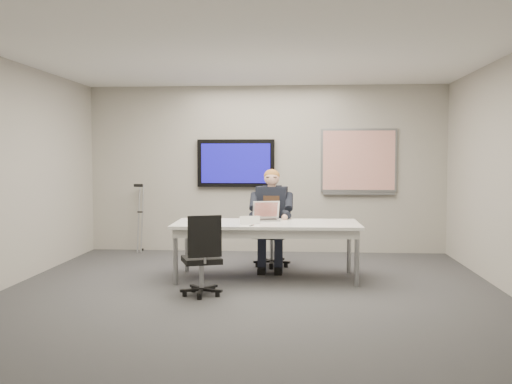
# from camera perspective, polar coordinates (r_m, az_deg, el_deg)

# --- Properties ---
(floor) EXTENTS (6.00, 6.00, 0.02)m
(floor) POSITION_cam_1_polar(r_m,az_deg,el_deg) (6.81, -0.52, -10.08)
(floor) COLOR #3A3A3D
(floor) RESTS_ON ground
(ceiling) EXTENTS (6.00, 6.00, 0.02)m
(ceiling) POSITION_cam_1_polar(r_m,az_deg,el_deg) (6.73, -0.53, 13.77)
(ceiling) COLOR white
(ceiling) RESTS_ON wall_back
(wall_back) EXTENTS (6.00, 0.02, 2.80)m
(wall_back) POSITION_cam_1_polar(r_m,az_deg,el_deg) (9.62, 0.98, 2.30)
(wall_back) COLOR #ACA79B
(wall_back) RESTS_ON ground
(wall_front) EXTENTS (6.00, 0.02, 2.80)m
(wall_front) POSITION_cam_1_polar(r_m,az_deg,el_deg) (3.65, -4.49, 0.38)
(wall_front) COLOR #ACA79B
(wall_front) RESTS_ON ground
(wall_left) EXTENTS (0.02, 6.00, 2.80)m
(wall_left) POSITION_cam_1_polar(r_m,az_deg,el_deg) (7.50, -24.02, 1.67)
(wall_left) COLOR #ACA79B
(wall_left) RESTS_ON ground
(conference_table) EXTENTS (2.44, 1.07, 0.75)m
(conference_table) POSITION_cam_1_polar(r_m,az_deg,el_deg) (7.49, 1.06, -3.71)
(conference_table) COLOR white
(conference_table) RESTS_ON ground
(tv_display) EXTENTS (1.30, 0.09, 0.80)m
(tv_display) POSITION_cam_1_polar(r_m,az_deg,el_deg) (9.61, -2.02, 2.89)
(tv_display) COLOR black
(tv_display) RESTS_ON wall_back
(whiteboard) EXTENTS (1.25, 0.08, 1.10)m
(whiteboard) POSITION_cam_1_polar(r_m,az_deg,el_deg) (9.62, 10.23, 3.02)
(whiteboard) COLOR gray
(whiteboard) RESTS_ON wall_back
(office_chair_far) EXTENTS (0.62, 0.62, 1.04)m
(office_chair_far) POSITION_cam_1_polar(r_m,az_deg,el_deg) (8.43, 1.70, -5.20)
(office_chair_far) COLOR black
(office_chair_far) RESTS_ON ground
(office_chair_near) EXTENTS (0.58, 0.58, 0.95)m
(office_chair_near) POSITION_cam_1_polar(r_m,az_deg,el_deg) (6.64, -5.40, -7.84)
(office_chair_near) COLOR black
(office_chair_near) RESTS_ON ground
(seated_person) EXTENTS (0.46, 0.79, 1.43)m
(seated_person) POSITION_cam_1_polar(r_m,az_deg,el_deg) (8.14, 1.52, -3.73)
(seated_person) COLOR #1C1F2F
(seated_person) RESTS_ON office_chair_far
(crutch) EXTENTS (0.20, 0.50, 1.21)m
(crutch) POSITION_cam_1_polar(r_m,az_deg,el_deg) (9.84, -11.48, -2.46)
(crutch) COLOR #96989D
(crutch) RESTS_ON ground
(laptop) EXTENTS (0.41, 0.41, 0.26)m
(laptop) POSITION_cam_1_polar(r_m,az_deg,el_deg) (7.71, 0.97, -2.39)
(laptop) COLOR #BABABD
(laptop) RESTS_ON conference_table
(name_tent) EXTENTS (0.27, 0.13, 0.10)m
(name_tent) POSITION_cam_1_polar(r_m,az_deg,el_deg) (7.31, -0.61, -2.81)
(name_tent) COLOR white
(name_tent) RESTS_ON conference_table
(pen) EXTENTS (0.05, 0.12, 0.01)m
(pen) POSITION_cam_1_polar(r_m,az_deg,el_deg) (7.12, -0.43, -3.36)
(pen) COLOR black
(pen) RESTS_ON conference_table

